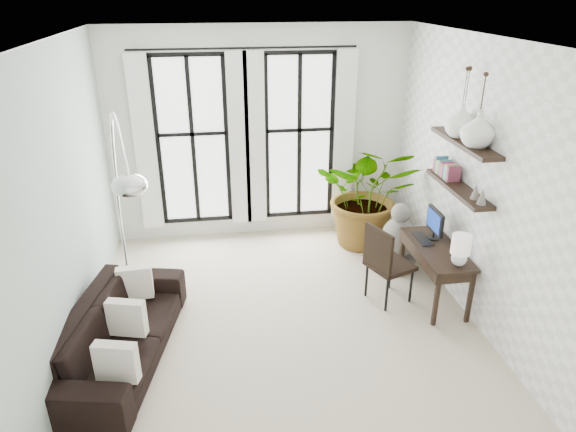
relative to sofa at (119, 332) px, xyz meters
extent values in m
plane|color=beige|center=(1.80, 0.39, -0.33)|extent=(5.00, 5.00, 0.00)
plane|color=white|center=(1.80, 0.39, 2.87)|extent=(5.00, 5.00, 0.00)
plane|color=#A2B5AA|center=(-0.45, 0.39, 1.27)|extent=(0.00, 5.00, 5.00)
plane|color=white|center=(4.05, 0.39, 1.27)|extent=(0.00, 5.00, 5.00)
plane|color=white|center=(1.80, 2.89, 1.27)|extent=(4.50, 0.00, 4.50)
cube|color=white|center=(0.80, 2.86, 1.22)|extent=(1.00, 0.02, 2.50)
cube|color=white|center=(0.12, 2.76, 1.22)|extent=(0.30, 0.04, 2.60)
cube|color=white|center=(1.48, 2.76, 1.22)|extent=(0.30, 0.04, 2.60)
cube|color=white|center=(2.40, 2.86, 1.22)|extent=(1.00, 0.02, 2.50)
cube|color=white|center=(1.72, 2.76, 1.22)|extent=(0.30, 0.04, 2.60)
cube|color=white|center=(3.08, 2.76, 1.22)|extent=(0.30, 0.04, 2.60)
cylinder|color=black|center=(1.60, 2.77, 2.55)|extent=(3.20, 0.03, 0.03)
cube|color=black|center=(3.91, 0.61, 1.17)|extent=(0.25, 1.30, 0.05)
cube|color=black|center=(3.91, 0.61, 1.72)|extent=(0.25, 1.30, 0.05)
cube|color=#D53E35|center=(3.91, 1.16, 1.29)|extent=(0.16, 0.03, 0.18)
cube|color=#2F6AA7|center=(3.91, 1.12, 1.29)|extent=(0.16, 0.03, 0.18)
cube|color=yellow|center=(3.91, 1.07, 1.29)|extent=(0.16, 0.03, 0.18)
cube|color=#37A66C|center=(3.91, 1.03, 1.29)|extent=(0.16, 0.03, 0.18)
cube|color=purple|center=(3.91, 0.98, 1.29)|extent=(0.16, 0.03, 0.18)
cube|color=#FF5238|center=(3.91, 0.94, 1.29)|extent=(0.16, 0.03, 0.18)
cube|color=#525252|center=(3.91, 0.89, 1.29)|extent=(0.16, 0.03, 0.18)
cube|color=#3AC0CB|center=(3.91, 0.85, 1.29)|extent=(0.16, 0.04, 0.18)
cube|color=tan|center=(3.91, 0.80, 1.29)|extent=(0.16, 0.04, 0.18)
cube|color=brown|center=(3.91, 0.76, 1.29)|extent=(0.16, 0.04, 0.18)
cone|color=gray|center=(3.91, 0.21, 1.29)|extent=(0.10, 0.10, 0.18)
cone|color=gray|center=(3.91, 0.06, 1.29)|extent=(0.10, 0.10, 0.18)
imported|color=black|center=(0.00, 0.00, 0.00)|extent=(1.31, 2.39, 0.66)
cube|color=silver|center=(0.10, -0.70, 0.17)|extent=(0.40, 0.12, 0.40)
cube|color=silver|center=(0.10, 0.00, 0.17)|extent=(0.40, 0.12, 0.40)
cube|color=silver|center=(0.10, 0.70, 0.17)|extent=(0.40, 0.12, 0.40)
imported|color=#2D7228|center=(3.35, 2.23, 0.49)|extent=(1.82, 1.70, 1.64)
cube|color=black|center=(3.75, 0.61, 0.38)|extent=(0.52, 1.23, 0.04)
cube|color=black|center=(3.73, 0.61, 0.29)|extent=(0.47, 1.17, 0.11)
cube|color=black|center=(3.54, 0.05, 0.02)|extent=(0.05, 0.05, 0.68)
cube|color=black|center=(3.96, 0.05, 0.02)|extent=(0.05, 0.05, 0.68)
cube|color=black|center=(3.54, 1.18, 0.02)|extent=(0.05, 0.05, 0.68)
cube|color=black|center=(3.96, 1.18, 0.02)|extent=(0.05, 0.05, 0.68)
cube|color=black|center=(3.80, 0.85, 0.65)|extent=(0.04, 0.42, 0.30)
cube|color=navy|center=(3.77, 0.85, 0.65)|extent=(0.00, 0.36, 0.24)
cube|color=black|center=(3.66, 0.85, 0.41)|extent=(0.15, 0.40, 0.02)
sphere|color=silver|center=(3.80, 0.14, 0.49)|extent=(0.18, 0.18, 0.18)
cylinder|color=white|center=(3.80, 0.14, 0.68)|extent=(0.22, 0.22, 0.22)
cube|color=black|center=(3.19, 0.67, 0.16)|extent=(0.64, 0.64, 0.05)
cube|color=black|center=(2.99, 0.59, 0.43)|extent=(0.22, 0.47, 0.55)
cylinder|color=black|center=(2.99, 0.48, -0.10)|extent=(0.03, 0.03, 0.46)
cylinder|color=black|center=(3.39, 0.48, -0.10)|extent=(0.03, 0.03, 0.46)
cylinder|color=black|center=(2.99, 0.87, -0.10)|extent=(0.03, 0.03, 0.46)
cylinder|color=black|center=(3.39, 0.87, -0.10)|extent=(0.03, 0.03, 0.46)
cylinder|color=silver|center=(-0.10, 1.39, -0.28)|extent=(0.38, 0.38, 0.11)
cylinder|color=silver|center=(-0.10, 1.39, 0.25)|extent=(0.04, 0.04, 1.05)
ellipsoid|color=silver|center=(0.30, 0.05, 1.62)|extent=(0.34, 0.34, 0.22)
cylinder|color=gray|center=(3.58, 1.46, -0.25)|extent=(0.54, 0.54, 0.16)
ellipsoid|color=gray|center=(3.58, 1.46, 0.12)|extent=(0.48, 0.48, 0.59)
sphere|color=gray|center=(3.58, 1.46, 0.50)|extent=(0.27, 0.27, 0.27)
imported|color=white|center=(3.91, 0.36, 1.94)|extent=(0.37, 0.37, 0.38)
imported|color=white|center=(3.91, 0.76, 1.94)|extent=(0.37, 0.37, 0.38)
camera|label=1|loc=(1.11, -4.64, 3.33)|focal=32.00mm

